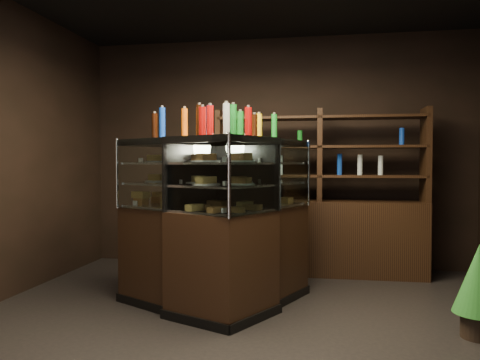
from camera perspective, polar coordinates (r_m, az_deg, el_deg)
name	(u,v)px	position (r m, az deg, el deg)	size (l,w,h in m)	color
ground	(247,331)	(3.97, 0.83, -17.88)	(5.00, 5.00, 0.00)	black
room_shell	(247,89)	(3.78, 0.84, 11.02)	(5.02, 5.02, 3.01)	black
display_case	(219,251)	(4.47, -2.60, -8.59)	(1.86, 1.63, 1.59)	black
food_display	(219,179)	(4.39, -2.60, 0.10)	(1.41, 1.29, 0.48)	#C77B47
bottles_top	(219,124)	(4.41, -2.62, 6.88)	(1.24, 1.15, 0.30)	silver
potted_conifer	(479,277)	(4.12, 27.13, -10.50)	(0.39, 0.39, 0.83)	black
back_shelving	(319,225)	(5.78, 9.63, -5.42)	(2.51, 0.45, 2.00)	black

